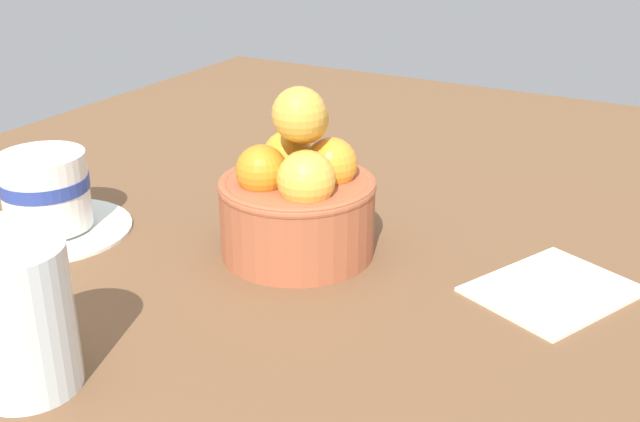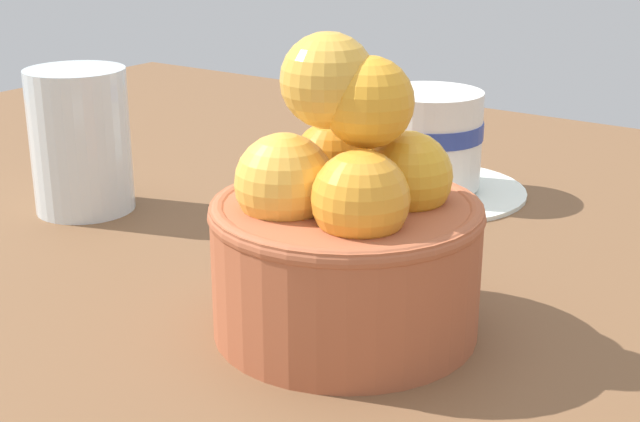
# 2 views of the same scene
# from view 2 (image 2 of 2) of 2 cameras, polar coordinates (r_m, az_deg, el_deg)

# --- Properties ---
(ground_plane) EXTENTS (1.26, 1.00, 0.03)m
(ground_plane) POSITION_cam_2_polar(r_m,az_deg,el_deg) (0.47, 1.57, -9.22)
(ground_plane) COLOR brown
(terracotta_bowl) EXTENTS (0.13, 0.13, 0.15)m
(terracotta_bowl) POSITION_cam_2_polar(r_m,az_deg,el_deg) (0.44, 1.62, -1.25)
(terracotta_bowl) COLOR #AD5938
(terracotta_bowl) RESTS_ON ground_plane
(coffee_cup) EXTENTS (0.14, 0.14, 0.07)m
(coffee_cup) POSITION_cam_2_polar(r_m,az_deg,el_deg) (0.66, 6.79, 3.96)
(coffee_cup) COLOR white
(coffee_cup) RESTS_ON ground_plane
(water_glass) EXTENTS (0.07, 0.07, 0.10)m
(water_glass) POSITION_cam_2_polar(r_m,az_deg,el_deg) (0.63, -14.82, 4.30)
(water_glass) COLOR silver
(water_glass) RESTS_ON ground_plane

